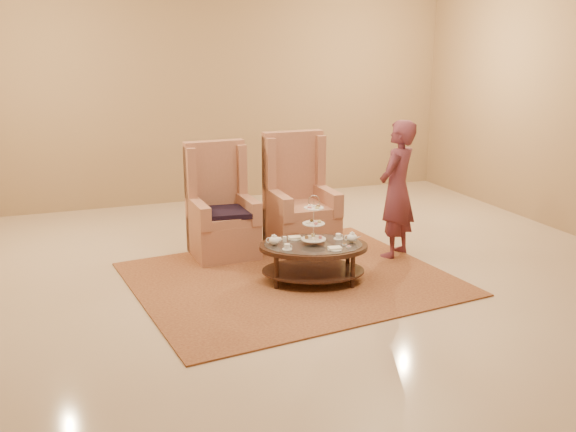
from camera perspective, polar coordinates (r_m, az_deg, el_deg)
name	(u,v)px	position (r m, az deg, el deg)	size (l,w,h in m)	color
ground	(304,284)	(6.85, 1.40, -6.03)	(8.00, 8.00, 0.00)	#C3AC91
ceiling	(304,284)	(6.85, 1.40, -6.03)	(8.00, 8.00, 0.02)	silver
wall_back	(210,90)	(10.22, -6.98, 11.09)	(8.00, 0.04, 3.50)	#977852
rug	(291,279)	(6.96, 0.24, -5.59)	(3.52, 3.05, 0.02)	#935E34
tea_table	(313,251)	(6.77, 2.27, -3.14)	(1.33, 1.11, 0.96)	black
armchair_left	(221,217)	(7.68, -5.99, -0.13)	(0.75, 0.77, 1.34)	#A6694E
armchair_right	(299,209)	(7.93, 0.97, 0.61)	(0.76, 0.79, 1.42)	#A6694E
person	(397,190)	(7.58, 9.66, 2.32)	(0.71, 0.66, 1.63)	#5F2933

